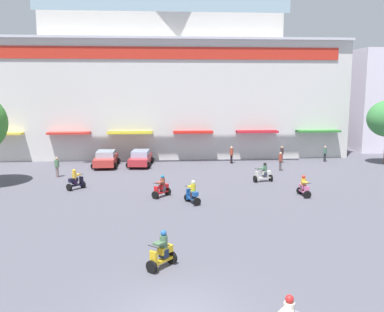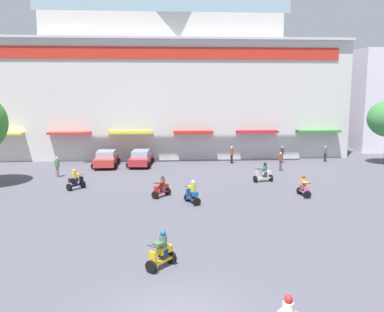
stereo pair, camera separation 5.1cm
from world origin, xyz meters
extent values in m
plane|color=#4F4E59|center=(0.00, 13.00, 0.00)|extent=(128.00, 128.00, 0.00)
cube|color=silver|center=(0.00, 36.92, 5.95)|extent=(38.16, 13.84, 11.91)
cube|color=silver|center=(0.00, 37.61, 16.00)|extent=(24.56, 12.45, 8.18)
cube|color=red|center=(0.00, 29.94, 10.58)|extent=(35.11, 0.12, 1.18)
cube|color=silver|center=(0.00, 29.90, 12.03)|extent=(38.16, 0.70, 0.24)
cube|color=gold|center=(-15.60, 29.45, 2.87)|extent=(3.91, 1.10, 0.20)
cube|color=red|center=(-9.25, 29.45, 2.87)|extent=(4.12, 1.10, 0.20)
cube|color=gold|center=(-3.33, 29.45, 2.87)|extent=(4.44, 1.10, 0.20)
cube|color=red|center=(2.90, 29.45, 2.87)|extent=(3.94, 1.10, 0.20)
cube|color=red|center=(9.36, 29.45, 2.87)|extent=(4.18, 1.10, 0.20)
cube|color=#307530|center=(15.67, 29.45, 2.87)|extent=(4.44, 1.10, 0.20)
cube|color=#99B7C6|center=(0.00, 24.43, 14.36)|extent=(21.61, 0.08, 1.64)
cube|color=silver|center=(27.05, 38.20, 5.76)|extent=(10.34, 11.49, 11.53)
cube|color=#BB342F|center=(-5.42, 26.76, 0.61)|extent=(1.83, 4.39, 0.69)
cube|color=#99B0BF|center=(-5.42, 26.76, 1.22)|extent=(1.58, 2.20, 0.52)
cylinder|color=black|center=(-6.34, 28.12, 0.30)|extent=(0.60, 0.17, 0.60)
cylinder|color=black|center=(-4.50, 28.12, 0.30)|extent=(0.60, 0.17, 0.60)
cylinder|color=black|center=(-6.34, 25.40, 0.30)|extent=(0.60, 0.17, 0.60)
cylinder|color=black|center=(-4.50, 25.40, 0.30)|extent=(0.60, 0.17, 0.60)
cube|color=#AF292F|center=(-2.24, 26.97, 0.59)|extent=(2.14, 4.59, 0.64)
cube|color=#9AAFCE|center=(-2.24, 26.97, 1.18)|extent=(1.69, 2.35, 0.54)
cylinder|color=black|center=(-2.97, 28.42, 0.30)|extent=(0.61, 0.22, 0.60)
cylinder|color=black|center=(-1.25, 28.26, 0.30)|extent=(0.61, 0.22, 0.60)
cylinder|color=black|center=(-3.23, 25.68, 0.30)|extent=(0.61, 0.22, 0.60)
cylinder|color=black|center=(-1.51, 25.52, 0.30)|extent=(0.61, 0.22, 0.60)
cylinder|color=black|center=(9.28, 14.07, 0.26)|extent=(0.53, 0.18, 0.52)
cylinder|color=black|center=(9.19, 15.24, 0.26)|extent=(0.53, 0.18, 0.52)
cube|color=#D2669A|center=(9.23, 14.66, 0.32)|extent=(0.36, 1.05, 0.10)
cube|color=#D2669A|center=(9.22, 14.87, 0.66)|extent=(0.35, 0.68, 0.28)
cube|color=#D2669A|center=(9.27, 14.19, 0.46)|extent=(0.33, 0.16, 0.64)
cylinder|color=black|center=(9.27, 14.17, 1.00)|extent=(0.52, 0.08, 0.04)
cube|color=#57454A|center=(9.22, 14.78, 0.54)|extent=(0.34, 0.30, 0.36)
cylinder|color=gold|center=(9.22, 14.78, 0.96)|extent=(0.34, 0.34, 0.50)
sphere|color=red|center=(9.22, 14.78, 1.32)|extent=(0.25, 0.25, 0.25)
cube|color=gold|center=(9.24, 14.52, 0.99)|extent=(0.37, 0.46, 0.10)
cylinder|color=black|center=(-6.10, 18.29, 0.26)|extent=(0.48, 0.46, 0.52)
cylinder|color=black|center=(-6.91, 17.41, 0.26)|extent=(0.48, 0.46, 0.52)
cube|color=black|center=(-6.50, 17.85, 0.32)|extent=(0.92, 0.96, 0.10)
cube|color=black|center=(-6.65, 17.69, 0.73)|extent=(0.67, 0.70, 0.28)
cube|color=black|center=(-6.18, 18.20, 0.51)|extent=(0.33, 0.32, 0.71)
cylinder|color=black|center=(-6.16, 18.22, 1.07)|extent=(0.41, 0.38, 0.04)
cube|color=black|center=(-6.58, 17.76, 0.61)|extent=(0.43, 0.42, 0.36)
cylinder|color=gold|center=(-6.58, 17.76, 1.03)|extent=(0.45, 0.45, 0.49)
sphere|color=gold|center=(-6.58, 17.76, 1.39)|extent=(0.25, 0.25, 0.25)
cube|color=gold|center=(-6.41, 17.96, 1.06)|extent=(0.55, 0.55, 0.10)
cylinder|color=black|center=(-0.83, 3.28, 0.26)|extent=(0.48, 0.46, 0.52)
cylinder|color=black|center=(-0.01, 4.16, 0.26)|extent=(0.48, 0.46, 0.52)
cube|color=gold|center=(-0.42, 3.72, 0.32)|extent=(0.92, 0.97, 0.10)
cube|color=gold|center=(-0.27, 3.88, 0.73)|extent=(0.68, 0.70, 0.28)
cube|color=gold|center=(-0.75, 3.37, 0.52)|extent=(0.33, 0.32, 0.71)
cylinder|color=black|center=(-0.76, 3.35, 1.07)|extent=(0.41, 0.38, 0.04)
cube|color=#19253E|center=(-0.34, 3.81, 0.61)|extent=(0.43, 0.42, 0.36)
cylinder|color=#48684A|center=(-0.34, 3.81, 1.07)|extent=(0.45, 0.45, 0.56)
sphere|color=#2259A1|center=(-0.34, 3.81, 1.47)|extent=(0.25, 0.25, 0.25)
cube|color=#48684A|center=(-0.52, 3.61, 1.10)|extent=(0.55, 0.55, 0.10)
cylinder|color=beige|center=(3.17, -1.77, 1.01)|extent=(0.45, 0.45, 0.49)
sphere|color=red|center=(3.17, -1.77, 1.37)|extent=(0.25, 0.25, 0.25)
cylinder|color=black|center=(-0.79, 14.73, 0.26)|extent=(0.49, 0.45, 0.52)
cylinder|color=black|center=(0.06, 15.69, 0.26)|extent=(0.49, 0.45, 0.52)
cube|color=red|center=(-0.36, 15.21, 0.32)|extent=(0.95, 1.03, 0.10)
cube|color=red|center=(-0.21, 15.38, 0.68)|extent=(0.70, 0.74, 0.28)
cube|color=red|center=(-0.70, 14.82, 0.48)|extent=(0.33, 0.32, 0.67)
cylinder|color=black|center=(-0.72, 14.80, 1.02)|extent=(0.41, 0.37, 0.04)
cube|color=#4E454C|center=(-0.28, 15.31, 0.56)|extent=(0.43, 0.42, 0.36)
cylinder|color=brown|center=(-0.28, 15.31, 1.01)|extent=(0.45, 0.45, 0.52)
sphere|color=#1E6B9B|center=(-0.28, 15.31, 1.38)|extent=(0.25, 0.25, 0.25)
cube|color=brown|center=(-0.46, 15.09, 1.03)|extent=(0.55, 0.56, 0.10)
cylinder|color=black|center=(1.33, 13.99, 0.26)|extent=(0.53, 0.34, 0.52)
cylinder|color=black|center=(1.82, 12.86, 0.26)|extent=(0.53, 0.34, 0.52)
cube|color=#194F9B|center=(1.58, 13.42, 0.32)|extent=(0.68, 1.10, 0.10)
cube|color=#194F9B|center=(1.66, 13.22, 0.71)|extent=(0.54, 0.75, 0.28)
cube|color=#194F9B|center=(1.38, 13.87, 0.50)|extent=(0.35, 0.25, 0.69)
cylinder|color=black|center=(1.37, 13.90, 1.05)|extent=(0.49, 0.24, 0.04)
cube|color=#271E28|center=(1.62, 13.31, 0.59)|extent=(0.40, 0.38, 0.36)
cylinder|color=gold|center=(1.62, 13.31, 1.04)|extent=(0.42, 0.42, 0.54)
sphere|color=silver|center=(1.62, 13.31, 1.42)|extent=(0.25, 0.25, 0.25)
cube|color=gold|center=(1.52, 13.56, 1.06)|extent=(0.49, 0.54, 0.10)
cylinder|color=black|center=(6.91, 19.13, 0.26)|extent=(0.25, 0.54, 0.52)
cylinder|color=black|center=(8.22, 19.42, 0.26)|extent=(0.25, 0.54, 0.52)
cube|color=silver|center=(7.56, 19.27, 0.32)|extent=(1.21, 0.53, 0.10)
cube|color=silver|center=(7.80, 19.33, 0.71)|extent=(0.80, 0.45, 0.28)
cube|color=silver|center=(7.04, 19.16, 0.50)|extent=(0.21, 0.34, 0.70)
cylinder|color=black|center=(7.01, 19.15, 1.05)|extent=(0.15, 0.52, 0.04)
cube|color=#2D3141|center=(7.69, 19.30, 0.59)|extent=(0.34, 0.37, 0.36)
cylinder|color=#446950|center=(7.69, 19.30, 1.04)|extent=(0.38, 0.38, 0.52)
sphere|color=black|center=(7.69, 19.30, 1.41)|extent=(0.25, 0.25, 0.25)
cube|color=#446950|center=(7.41, 19.24, 1.06)|extent=(0.50, 0.43, 0.10)
cylinder|color=black|center=(6.46, 27.52, 0.41)|extent=(0.29, 0.29, 0.82)
cylinder|color=#A03C29|center=(6.46, 27.52, 1.12)|extent=(0.47, 0.47, 0.61)
sphere|color=#CEAC86|center=(6.46, 27.52, 1.54)|extent=(0.23, 0.23, 0.23)
cylinder|color=#24262C|center=(15.84, 27.79, 0.42)|extent=(0.24, 0.24, 0.83)
cylinder|color=#406454|center=(15.84, 27.79, 1.10)|extent=(0.39, 0.39, 0.53)
sphere|color=tan|center=(15.84, 27.79, 1.47)|extent=(0.22, 0.22, 0.22)
cylinder|color=slate|center=(-8.85, 22.34, 0.43)|extent=(0.32, 0.32, 0.86)
cylinder|color=#4F7453|center=(-8.85, 22.34, 1.14)|extent=(0.51, 0.51, 0.56)
sphere|color=tan|center=(-8.85, 22.34, 1.54)|extent=(0.23, 0.23, 0.23)
cylinder|color=#756654|center=(11.40, 27.47, 0.43)|extent=(0.22, 0.22, 0.86)
cylinder|color=#372529|center=(11.40, 27.47, 1.13)|extent=(0.35, 0.35, 0.55)
sphere|color=tan|center=(11.40, 27.47, 1.52)|extent=(0.23, 0.23, 0.23)
cylinder|color=#534749|center=(10.14, 23.53, 0.44)|extent=(0.25, 0.25, 0.88)
cylinder|color=brown|center=(10.14, 23.53, 1.16)|extent=(0.41, 0.41, 0.57)
sphere|color=tan|center=(10.14, 23.53, 1.56)|extent=(0.22, 0.22, 0.22)
camera|label=1|loc=(-0.46, -12.88, 7.32)|focal=40.12mm
camera|label=2|loc=(-0.41, -12.88, 7.32)|focal=40.12mm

